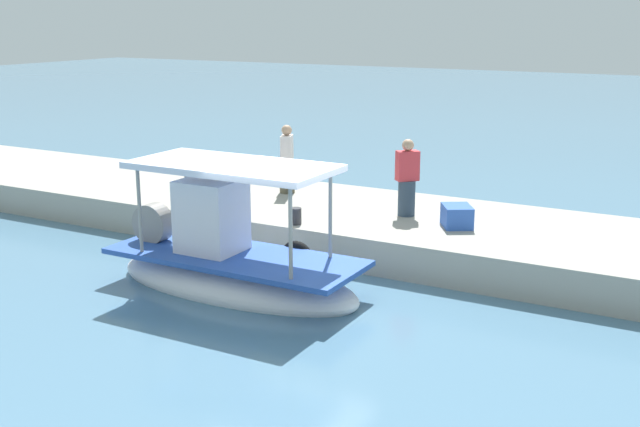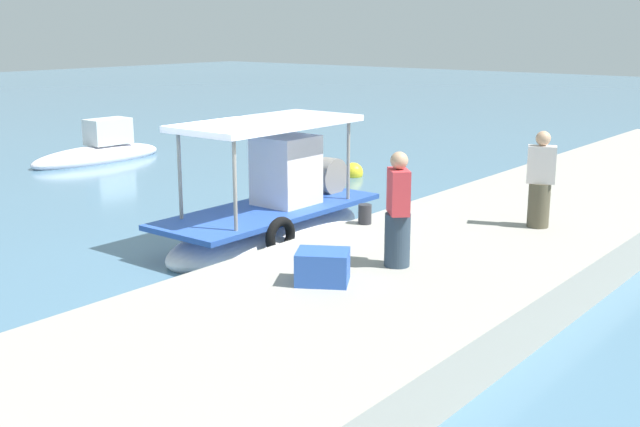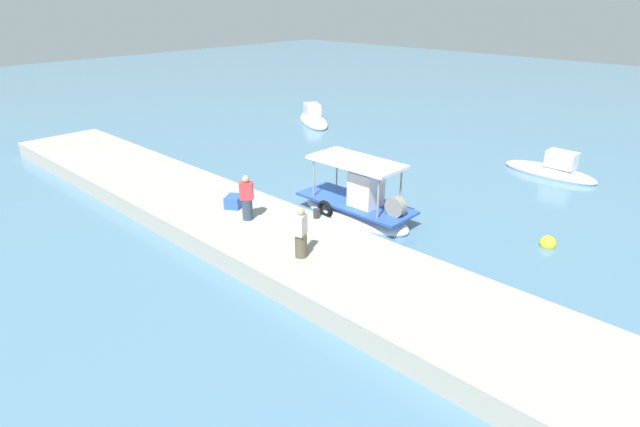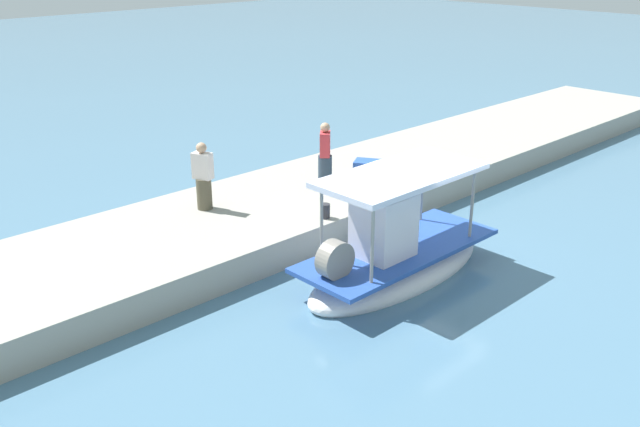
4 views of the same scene
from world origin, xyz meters
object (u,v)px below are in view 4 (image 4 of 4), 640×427
Objects in this scene: main_fishing_boat at (395,258)px; cargo_crate at (367,168)px; fisherman_by_crate at (203,179)px; fisherman_near_bollard at (325,156)px; mooring_bollard at (325,211)px.

main_fishing_boat reaches higher than cargo_crate.
fisherman_by_crate is 4.95m from cargo_crate.
fisherman_near_bollard reaches higher than main_fishing_boat.
cargo_crate reaches higher than mooring_bollard.
fisherman_near_bollard is at bearing -15.94° from cargo_crate.
fisherman_near_bollard reaches higher than mooring_bollard.
fisherman_by_crate is 3.11m from mooring_bollard.
fisherman_near_bollard is 4.82× the size of mooring_bollard.
main_fishing_boat is 4.63m from fisherman_near_bollard.
fisherman_by_crate is 4.80× the size of mooring_bollard.
cargo_crate is at bearing -129.93° from main_fishing_boat.
fisherman_by_crate reaches higher than main_fishing_boat.
fisherman_by_crate is (3.50, -0.68, -0.00)m from fisherman_near_bollard.
fisherman_near_bollard reaches higher than fisherman_by_crate.
fisherman_near_bollard is at bearing -133.89° from mooring_bollard.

